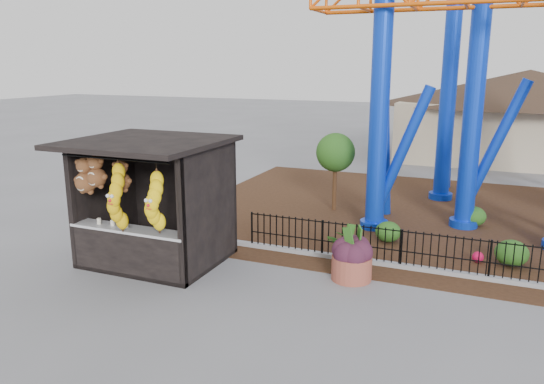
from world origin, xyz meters
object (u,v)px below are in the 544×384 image
at_px(potted_plant, 346,248).
at_px(roller_coaster, 525,8).
at_px(prize_booth, 147,204).
at_px(terracotta_planter, 352,268).

bearing_deg(potted_plant, roller_coaster, 73.92).
relative_size(prize_booth, roller_coaster, 0.32).
bearing_deg(prize_booth, potted_plant, 20.28).
xyz_separation_m(roller_coaster, terracotta_planter, (-3.25, -6.35, -6.16)).
height_order(roller_coaster, potted_plant, roller_coaster).
bearing_deg(potted_plant, prize_booth, -143.46).
distance_m(prize_booth, terracotta_planter, 5.13).
distance_m(roller_coaster, terracotta_planter, 9.43).
height_order(prize_booth, roller_coaster, roller_coaster).
xyz_separation_m(roller_coaster, potted_plant, (-3.58, -5.66, -5.95)).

